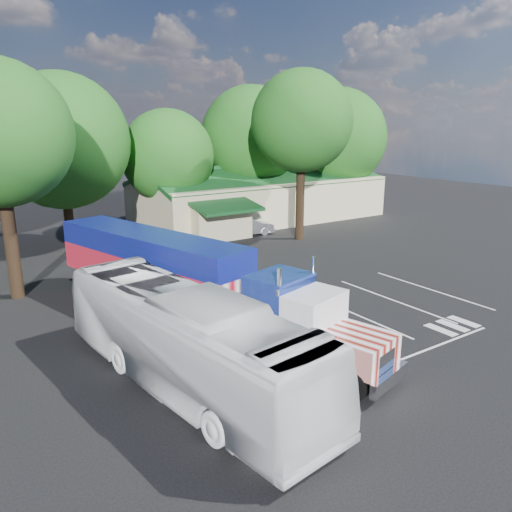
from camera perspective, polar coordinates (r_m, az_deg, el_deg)
ground at (r=28.67m, az=-2.34°, el=-4.11°), size 120.00×120.00×0.00m
event_hall at (r=50.03m, az=0.29°, el=6.76°), size 24.20×14.12×5.55m
tree_row_c at (r=40.37m, az=-21.36°, el=12.10°), size 10.00×10.00×13.05m
tree_row_d at (r=44.56m, az=-10.07°, el=11.18°), size 8.00×8.00×10.60m
tree_row_e at (r=49.28m, az=-0.56°, el=13.49°), size 9.60×9.60×12.90m
tree_row_f at (r=54.55m, az=9.20°, el=13.14°), size 10.40×10.40×13.00m
tree_near_right at (r=40.71m, az=5.27°, el=15.05°), size 8.00×8.00×13.50m
semi_truck at (r=24.22m, az=-8.23°, el=-2.01°), size 7.50×19.87×4.17m
woman at (r=24.75m, az=8.20°, el=-5.16°), size 0.48×0.69×1.83m
bicycle at (r=32.19m, az=-2.83°, el=-1.00°), size 1.11×2.06×1.03m
tour_bus at (r=18.33m, az=-7.93°, el=-9.44°), size 4.78×13.50×3.68m
silver_sedan at (r=42.78m, az=-1.05°, el=3.40°), size 4.91×2.33×1.55m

